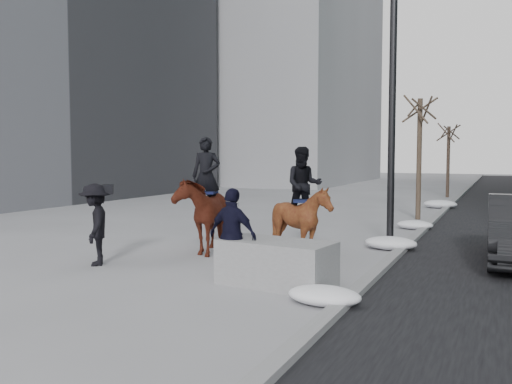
% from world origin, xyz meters
% --- Properties ---
extents(ground, '(120.00, 120.00, 0.00)m').
position_xyz_m(ground, '(0.00, 0.00, 0.00)').
color(ground, gray).
rests_on(ground, ground).
extents(curb, '(0.25, 90.00, 0.12)m').
position_xyz_m(curb, '(3.00, 10.00, 0.06)').
color(curb, gray).
rests_on(curb, ground).
extents(planter, '(2.17, 1.29, 0.82)m').
position_xyz_m(planter, '(1.52, -1.24, 0.41)').
color(planter, gray).
rests_on(planter, ground).
extents(tree_near, '(1.20, 1.20, 4.86)m').
position_xyz_m(tree_near, '(2.40, 10.16, 2.43)').
color(tree_near, '#36281F').
rests_on(tree_near, ground).
extents(tree_far, '(1.20, 1.20, 4.33)m').
position_xyz_m(tree_far, '(2.40, 21.34, 2.17)').
color(tree_far, '#3A2922').
rests_on(tree_far, ground).
extents(mounted_left, '(1.54, 2.35, 2.80)m').
position_xyz_m(mounted_left, '(-1.41, 1.22, 1.04)').
color(mounted_left, '#4E190F').
rests_on(mounted_left, ground).
extents(mounted_right, '(1.82, 1.91, 2.55)m').
position_xyz_m(mounted_right, '(1.05, 1.40, 1.02)').
color(mounted_right, '#45160D').
rests_on(mounted_right, ground).
extents(feeder, '(1.09, 0.95, 1.75)m').
position_xyz_m(feeder, '(0.70, -1.36, 0.88)').
color(feeder, black).
rests_on(feeder, ground).
extents(camera_crew, '(1.20, 1.30, 1.75)m').
position_xyz_m(camera_crew, '(-2.69, -1.17, 0.89)').
color(camera_crew, black).
rests_on(camera_crew, ground).
extents(lamppost, '(0.25, 2.21, 9.09)m').
position_xyz_m(lamppost, '(2.60, 3.98, 4.99)').
color(lamppost, black).
rests_on(lamppost, ground).
extents(snow_piles, '(1.43, 17.68, 0.36)m').
position_xyz_m(snow_piles, '(2.70, 7.01, 0.16)').
color(snow_piles, white).
rests_on(snow_piles, ground).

